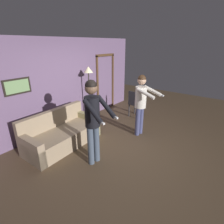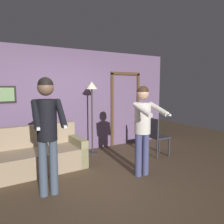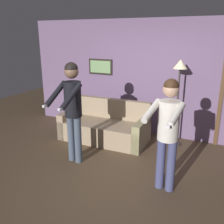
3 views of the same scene
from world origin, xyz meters
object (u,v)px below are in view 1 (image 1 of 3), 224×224
object	(u,v)px
person_standing_right	(141,100)
person_standing_left	(93,115)
dining_chair_distant	(135,103)
couch	(62,135)
torchiere_lamp	(89,79)

from	to	relation	value
person_standing_right	person_standing_left	bearing A→B (deg)	174.94
dining_chair_distant	couch	bearing A→B (deg)	168.37
torchiere_lamp	person_standing_left	bearing A→B (deg)	-133.81
couch	torchiere_lamp	xyz separation A→B (m)	(1.46, 0.42, 1.15)
person_standing_left	dining_chair_distant	xyz separation A→B (m)	(2.72, 0.60, -0.59)
torchiere_lamp	dining_chair_distant	xyz separation A→B (m)	(1.22, -0.97, -0.90)
person_standing_right	dining_chair_distant	xyz separation A→B (m)	(1.01, 0.75, -0.50)
couch	person_standing_left	size ratio (longest dim) A/B	1.06
person_standing_right	dining_chair_distant	size ratio (longest dim) A/B	1.82
torchiere_lamp	person_standing_right	distance (m)	1.78
couch	person_standing_right	distance (m)	2.25
torchiere_lamp	dining_chair_distant	world-z (taller)	torchiere_lamp
torchiere_lamp	couch	bearing A→B (deg)	-164.12
dining_chair_distant	person_standing_right	bearing A→B (deg)	-143.46
couch	torchiere_lamp	bearing A→B (deg)	15.88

